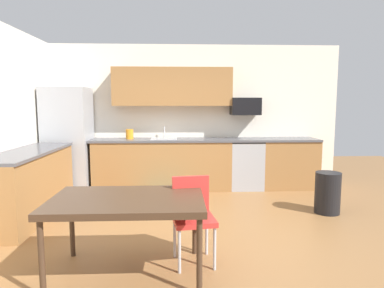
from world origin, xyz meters
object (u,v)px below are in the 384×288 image
at_px(refrigerator, 68,140).
at_px(oven_range, 245,164).
at_px(kettle, 130,135).
at_px(chair_near_table, 193,212).
at_px(microwave, 245,106).
at_px(trash_bin, 328,193).
at_px(dining_table, 127,204).

xyz_separation_m(refrigerator, oven_range, (3.24, 0.08, -0.48)).
bearing_deg(oven_range, kettle, 178.68).
distance_m(chair_near_table, kettle, 3.18).
height_order(refrigerator, kettle, refrigerator).
relative_size(oven_range, microwave, 1.69).
bearing_deg(refrigerator, chair_near_table, -53.27).
bearing_deg(trash_bin, chair_near_table, -145.35).
bearing_deg(chair_near_table, dining_table, -158.65).
bearing_deg(microwave, chair_near_table, -110.51).
xyz_separation_m(dining_table, kettle, (-0.43, 3.20, 0.35)).
height_order(oven_range, kettle, kettle).
height_order(refrigerator, trash_bin, refrigerator).
xyz_separation_m(oven_range, kettle, (-2.16, 0.05, 0.56)).
relative_size(dining_table, kettle, 7.00).
bearing_deg(chair_near_table, kettle, 109.26).
relative_size(refrigerator, microwave, 3.47).
bearing_deg(kettle, chair_near_table, -70.74).
bearing_deg(microwave, dining_table, -118.12).
bearing_deg(microwave, refrigerator, -176.82).
distance_m(oven_range, microwave, 1.09).
distance_m(trash_bin, kettle, 3.52).
distance_m(oven_range, chair_near_table, 3.13).
distance_m(refrigerator, chair_near_table, 3.56).
bearing_deg(refrigerator, microwave, 3.18).
distance_m(microwave, chair_near_table, 3.38).
relative_size(refrigerator, dining_table, 1.34).
bearing_deg(dining_table, oven_range, 61.13).
bearing_deg(refrigerator, oven_range, 1.41).
bearing_deg(kettle, refrigerator, -173.13).
bearing_deg(microwave, kettle, -178.68).
height_order(oven_range, dining_table, oven_range).
bearing_deg(trash_bin, dining_table, -148.13).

